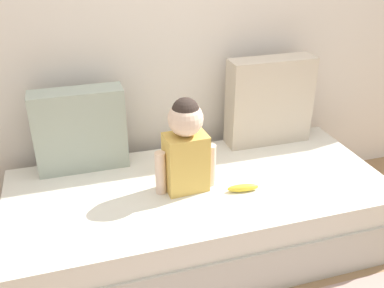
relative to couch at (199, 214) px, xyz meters
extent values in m
plane|color=#93704C|center=(0.00, 0.00, -0.20)|extent=(12.00, 12.00, 0.00)
cube|color=silver|center=(0.00, 0.60, 0.96)|extent=(5.31, 0.10, 2.31)
cube|color=beige|center=(0.00, 0.00, -0.07)|extent=(2.11, 0.95, 0.27)
cube|color=silver|center=(0.00, 0.00, 0.14)|extent=(2.05, 0.92, 0.14)
cube|color=#99A393|center=(-0.58, 0.37, 0.44)|extent=(0.50, 0.16, 0.47)
cube|color=#C1B29E|center=(0.58, 0.37, 0.48)|extent=(0.54, 0.16, 0.55)
cube|color=gold|center=(-0.08, -0.02, 0.36)|extent=(0.23, 0.16, 0.32)
sphere|color=beige|center=(-0.08, -0.02, 0.61)|extent=(0.18, 0.18, 0.18)
sphere|color=#2D231E|center=(-0.08, -0.02, 0.65)|extent=(0.14, 0.14, 0.14)
cylinder|color=beige|center=(-0.22, -0.02, 0.33)|extent=(0.06, 0.06, 0.24)
cylinder|color=beige|center=(0.06, -0.02, 0.33)|extent=(0.06, 0.06, 0.24)
ellipsoid|color=yellow|center=(0.20, -0.14, 0.23)|extent=(0.17, 0.07, 0.04)
camera|label=1|loc=(-0.61, -1.88, 1.47)|focal=40.08mm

